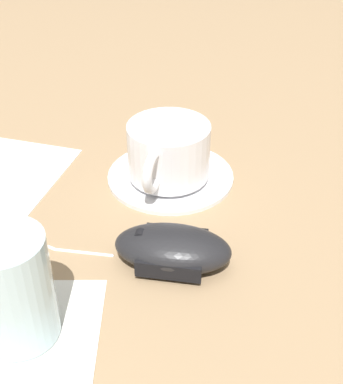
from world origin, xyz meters
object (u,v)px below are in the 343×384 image
object	(u,v)px
saucer	(171,174)
drinking_glass	(13,289)
coffee_cup	(168,151)
computer_mouse	(173,248)

from	to	relation	value
saucer	drinking_glass	bearing A→B (deg)	136.57
saucer	coffee_cup	xyz separation A→B (m)	(-0.01, 0.00, 0.03)
saucer	drinking_glass	xyz separation A→B (m)	(-0.18, 0.17, 0.04)
saucer	computer_mouse	bearing A→B (deg)	165.16
drinking_glass	coffee_cup	bearing A→B (deg)	-43.78
coffee_cup	computer_mouse	distance (m)	0.13
drinking_glass	computer_mouse	bearing A→B (deg)	-71.21
saucer	coffee_cup	bearing A→B (deg)	146.74
saucer	drinking_glass	size ratio (longest dim) A/B	1.52
computer_mouse	drinking_glass	bearing A→B (deg)	108.79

